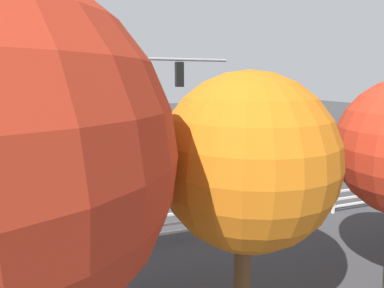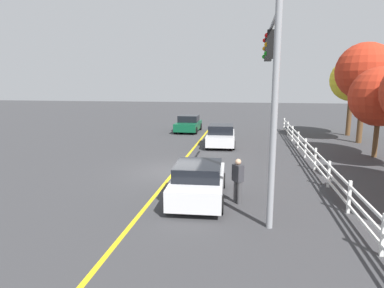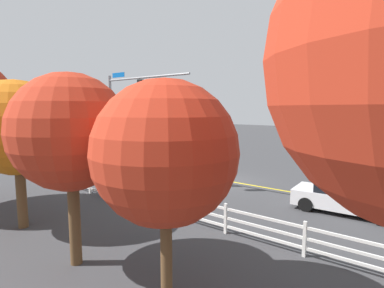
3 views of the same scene
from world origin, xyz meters
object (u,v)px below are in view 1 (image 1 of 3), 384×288
Objects in this scene: car_2 at (309,161)px; tree_2 at (246,162)px; car_1 at (347,144)px; car_0 at (124,179)px; pedestrian at (123,185)px.

tree_2 is (9.56, 9.63, 3.19)m from car_2.
car_0 is at bearing 11.80° from car_1.
tree_2 reaches higher than car_0.
car_1 is 20.81m from tree_2.
car_2 is (6.31, 3.45, 0.02)m from car_1.
car_1 is at bearing 26.10° from car_2.
car_1 is 0.90× the size of car_2.
car_2 is at bearing -122.04° from pedestrian.
car_0 is at bearing -47.37° from pedestrian.
car_0 is 11.09m from car_2.
pedestrian is at bearing 16.25° from car_1.
pedestrian reaches higher than car_2.
car_2 is 11.39m from pedestrian.
tree_2 is at bearing 40.09° from car_1.
tree_2 is at bearing 152.46° from pedestrian.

